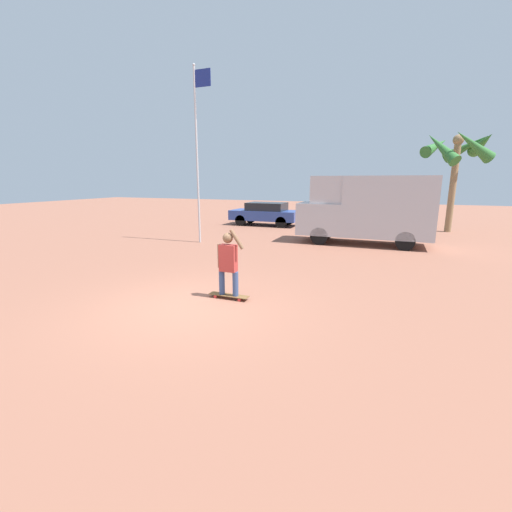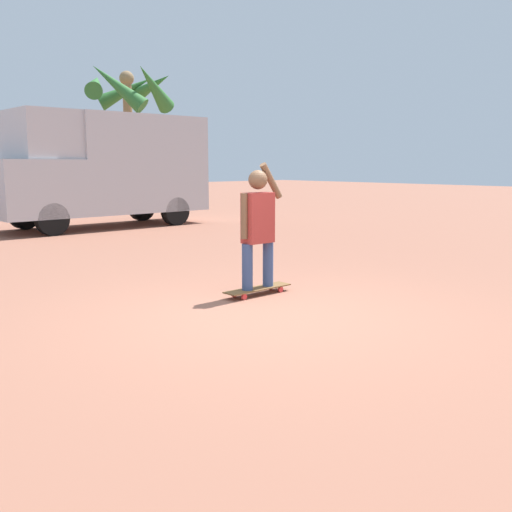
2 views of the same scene
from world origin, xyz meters
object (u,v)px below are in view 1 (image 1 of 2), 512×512
Objects in this scene: person_skateboarder at (228,260)px; flagpole at (198,146)px; parked_car_blue at (265,213)px; skateboard at (229,295)px; camper_van at (367,208)px; palm_tree_near_van at (459,150)px.

flagpole is at bearing 125.42° from person_skateboarder.
person_skateboarder is at bearing -73.49° from parked_car_blue.
skateboard is 0.62× the size of person_skateboarder.
palm_tree_near_van is (4.08, 5.67, 2.78)m from camper_van.
skateboard is at bearing -114.33° from palm_tree_near_van.
skateboard is at bearing 0.00° from person_skateboarder.
parked_car_blue is at bearing -173.99° from palm_tree_near_van.
camper_van is at bearing -35.06° from parked_car_blue.
flagpole is at bearing -161.56° from camper_van.
flagpole is at bearing -144.36° from palm_tree_near_van.
parked_car_blue reaches higher than skateboard.
palm_tree_near_van is (6.59, 14.56, 3.44)m from person_skateboarder.
palm_tree_near_van reaches higher than camper_van.
palm_tree_near_van is (6.59, 14.56, 4.33)m from skateboard.
palm_tree_near_van is at bearing 54.22° from camper_van.
flagpole reaches higher than parked_car_blue.
parked_car_blue is 0.79× the size of palm_tree_near_van.
person_skateboarder is at bearing -54.58° from flagpole.
palm_tree_near_van is at bearing 65.66° from person_skateboarder.
parked_car_blue is (-3.99, 13.45, 0.70)m from skateboard.
camper_van is 7.52m from palm_tree_near_van.
parked_car_blue is at bearing 106.51° from person_skateboarder.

